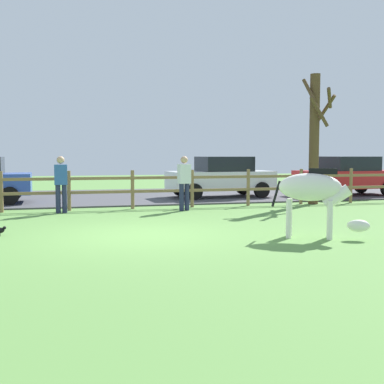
{
  "coord_description": "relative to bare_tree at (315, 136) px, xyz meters",
  "views": [
    {
      "loc": [
        -1.48,
        -10.0,
        1.68
      ],
      "look_at": [
        1.4,
        1.14,
        0.8
      ],
      "focal_mm": 45.39,
      "sensor_mm": 36.0,
      "label": 1
    }
  ],
  "objects": [
    {
      "name": "parking_asphalt",
      "position": [
        -6.69,
        4.35,
        -2.3
      ],
      "size": [
        28.0,
        7.4,
        0.05
      ],
      "primitive_type": "cube",
      "color": "#47474C",
      "rests_on": "ground_plane"
    },
    {
      "name": "paddock_fence",
      "position": [
        -7.16,
        0.05,
        -1.64
      ],
      "size": [
        21.18,
        0.11,
        1.2
      ],
      "color": "olive",
      "rests_on": "ground_plane"
    },
    {
      "name": "crow_on_grass",
      "position": [
        -9.52,
        -4.34,
        -2.2
      ],
      "size": [
        0.21,
        0.1,
        0.2
      ],
      "color": "black",
      "rests_on": "ground_plane"
    },
    {
      "name": "visitor_left_of_tree",
      "position": [
        -8.34,
        -0.53,
        -1.42
      ],
      "size": [
        0.36,
        0.22,
        1.64
      ],
      "color": "#232847",
      "rests_on": "ground_plane"
    },
    {
      "name": "ground_plane",
      "position": [
        -6.69,
        -4.95,
        -2.33
      ],
      "size": [
        60.0,
        60.0,
        0.0
      ],
      "primitive_type": "plane",
      "color": "#5B8C42"
    },
    {
      "name": "visitor_right_of_tree",
      "position": [
        -4.76,
        -0.84,
        -1.42
      ],
      "size": [
        0.4,
        0.29,
        1.64
      ],
      "color": "#232847",
      "rests_on": "ground_plane"
    },
    {
      "name": "zebra",
      "position": [
        -3.37,
        -6.17,
        -1.4
      ],
      "size": [
        1.75,
        1.16,
        1.41
      ],
      "color": "white",
      "rests_on": "ground_plane"
    },
    {
      "name": "bare_tree",
      "position": [
        0.0,
        0.0,
        0.0
      ],
      "size": [
        1.11,
        1.36,
        4.39
      ],
      "color": "#513A23",
      "rests_on": "ground_plane"
    },
    {
      "name": "parked_car_red",
      "position": [
        2.76,
        2.38,
        -1.48
      ],
      "size": [
        4.07,
        2.03,
        1.56
      ],
      "color": "red",
      "rests_on": "parking_asphalt"
    },
    {
      "name": "parked_car_white",
      "position": [
        -2.4,
        2.85,
        -1.48
      ],
      "size": [
        4.11,
        2.11,
        1.56
      ],
      "color": "white",
      "rests_on": "parking_asphalt"
    }
  ]
}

